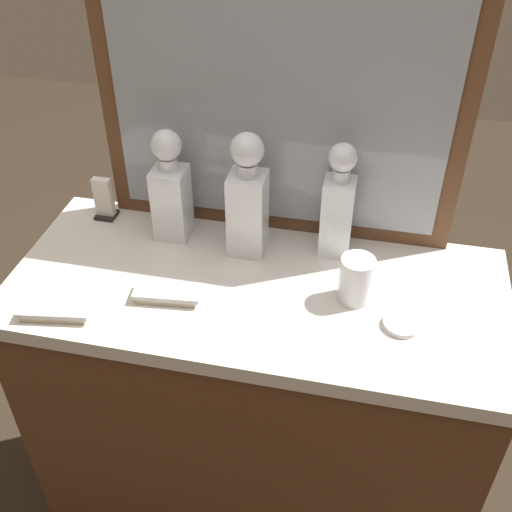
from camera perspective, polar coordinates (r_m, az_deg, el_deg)
name	(u,v)px	position (r m, az deg, el deg)	size (l,w,h in m)	color
ground_plane	(256,506)	(2.09, 0.00, -22.05)	(6.00, 6.00, 0.00)	#2D2319
dresser	(256,414)	(1.70, 0.00, -14.35)	(1.11, 0.50, 0.91)	brown
dresser_mirror	(279,84)	(1.37, 2.12, 15.55)	(0.83, 0.03, 0.74)	brown
crystal_decanter_rear	(171,195)	(1.47, -7.84, 5.57)	(0.08, 0.08, 0.28)	white
crystal_decanter_center	(248,206)	(1.40, -0.78, 4.63)	(0.08, 0.08, 0.30)	white
crystal_decanter_left	(338,211)	(1.42, 7.55, 4.17)	(0.07, 0.07, 0.28)	white
crystal_tumbler_rear	(356,282)	(1.32, 9.20, -2.36)	(0.07, 0.07, 0.11)	white
silver_brush_left	(56,310)	(1.36, -17.99, -4.75)	(0.16, 0.09, 0.02)	#B7A88C
silver_brush_front	(168,294)	(1.34, -8.15, -3.45)	(0.15, 0.08, 0.02)	#B7A88C
porcelain_dish	(402,324)	(1.30, 13.31, -6.15)	(0.08, 0.08, 0.01)	silver
napkin_holder	(104,201)	(1.61, -13.82, 4.96)	(0.05, 0.05, 0.11)	black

